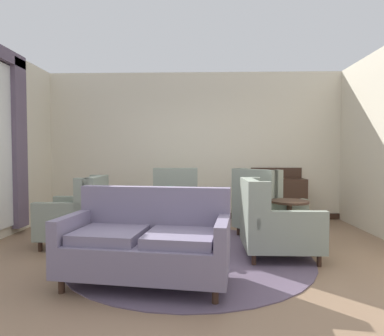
{
  "coord_description": "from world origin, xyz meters",
  "views": [
    {
      "loc": [
        0.15,
        -3.76,
        1.29
      ],
      "look_at": [
        0.02,
        0.61,
        1.11
      ],
      "focal_mm": 29.9,
      "sensor_mm": 36.0,
      "label": 1
    }
  ],
  "objects_px": {
    "armchair_far_left": "(274,224)",
    "sideboard": "(278,197)",
    "armchair_back_corner": "(176,203)",
    "armchair_near_window": "(265,209)",
    "armchair_foreground_right": "(79,215)",
    "settee": "(147,243)",
    "coffee_table": "(173,220)",
    "porcelain_vase": "(170,202)",
    "side_table": "(289,221)"
  },
  "relations": [
    {
      "from": "armchair_far_left",
      "to": "sideboard",
      "type": "xyz_separation_m",
      "value": [
        0.59,
        2.2,
        0.06
      ]
    },
    {
      "from": "armchair_back_corner",
      "to": "sideboard",
      "type": "relative_size",
      "value": 1.03
    },
    {
      "from": "armchair_near_window",
      "to": "armchair_foreground_right",
      "type": "xyz_separation_m",
      "value": [
        -2.76,
        -0.51,
        -0.01
      ]
    },
    {
      "from": "armchair_foreground_right",
      "to": "settee",
      "type": "bearing_deg",
      "value": 40.88
    },
    {
      "from": "coffee_table",
      "to": "porcelain_vase",
      "type": "xyz_separation_m",
      "value": [
        -0.04,
        0.0,
        0.24
      ]
    },
    {
      "from": "armchair_near_window",
      "to": "sideboard",
      "type": "height_order",
      "value": "armchair_near_window"
    },
    {
      "from": "porcelain_vase",
      "to": "sideboard",
      "type": "relative_size",
      "value": 0.36
    },
    {
      "from": "armchair_near_window",
      "to": "armchair_back_corner",
      "type": "xyz_separation_m",
      "value": [
        -1.45,
        0.59,
        0.01
      ]
    },
    {
      "from": "porcelain_vase",
      "to": "armchair_near_window",
      "type": "relative_size",
      "value": 0.32
    },
    {
      "from": "armchair_back_corner",
      "to": "porcelain_vase",
      "type": "bearing_deg",
      "value": 87.89
    },
    {
      "from": "coffee_table",
      "to": "armchair_foreground_right",
      "type": "height_order",
      "value": "armchair_foreground_right"
    },
    {
      "from": "armchair_far_left",
      "to": "sideboard",
      "type": "relative_size",
      "value": 0.95
    },
    {
      "from": "armchair_far_left",
      "to": "armchair_back_corner",
      "type": "bearing_deg",
      "value": 40.76
    },
    {
      "from": "armchair_far_left",
      "to": "settee",
      "type": "bearing_deg",
      "value": 120.22
    },
    {
      "from": "armchair_far_left",
      "to": "side_table",
      "type": "bearing_deg",
      "value": -44.58
    },
    {
      "from": "armchair_back_corner",
      "to": "sideboard",
      "type": "height_order",
      "value": "armchair_back_corner"
    },
    {
      "from": "armchair_far_left",
      "to": "armchair_foreground_right",
      "type": "distance_m",
      "value": 2.71
    },
    {
      "from": "porcelain_vase",
      "to": "side_table",
      "type": "xyz_separation_m",
      "value": [
        1.61,
        -0.02,
        -0.23
      ]
    },
    {
      "from": "armchair_far_left",
      "to": "armchair_foreground_right",
      "type": "height_order",
      "value": "same"
    },
    {
      "from": "armchair_near_window",
      "to": "side_table",
      "type": "bearing_deg",
      "value": 155.57
    },
    {
      "from": "coffee_table",
      "to": "armchair_near_window",
      "type": "relative_size",
      "value": 0.76
    },
    {
      "from": "porcelain_vase",
      "to": "sideboard",
      "type": "bearing_deg",
      "value": 44.73
    },
    {
      "from": "side_table",
      "to": "sideboard",
      "type": "xyz_separation_m",
      "value": [
        0.31,
        1.93,
        0.07
      ]
    },
    {
      "from": "armchair_near_window",
      "to": "side_table",
      "type": "height_order",
      "value": "armchair_near_window"
    },
    {
      "from": "side_table",
      "to": "settee",
      "type": "bearing_deg",
      "value": -147.1
    },
    {
      "from": "coffee_table",
      "to": "porcelain_vase",
      "type": "distance_m",
      "value": 0.24
    },
    {
      "from": "coffee_table",
      "to": "porcelain_vase",
      "type": "height_order",
      "value": "porcelain_vase"
    },
    {
      "from": "armchair_near_window",
      "to": "sideboard",
      "type": "distance_m",
      "value": 1.31
    },
    {
      "from": "coffee_table",
      "to": "armchair_far_left",
      "type": "bearing_deg",
      "value": -12.76
    },
    {
      "from": "settee",
      "to": "sideboard",
      "type": "xyz_separation_m",
      "value": [
        2.04,
        3.05,
        0.07
      ]
    },
    {
      "from": "armchair_near_window",
      "to": "armchair_back_corner",
      "type": "bearing_deg",
      "value": 29.48
    },
    {
      "from": "armchair_foreground_right",
      "to": "armchair_far_left",
      "type": "bearing_deg",
      "value": 78.19
    },
    {
      "from": "side_table",
      "to": "sideboard",
      "type": "relative_size",
      "value": 0.66
    },
    {
      "from": "porcelain_vase",
      "to": "sideboard",
      "type": "xyz_separation_m",
      "value": [
        1.93,
        1.91,
        -0.17
      ]
    },
    {
      "from": "coffee_table",
      "to": "settee",
      "type": "relative_size",
      "value": 0.52
    },
    {
      "from": "armchair_near_window",
      "to": "armchair_foreground_right",
      "type": "relative_size",
      "value": 1.2
    },
    {
      "from": "side_table",
      "to": "sideboard",
      "type": "distance_m",
      "value": 1.96
    },
    {
      "from": "settee",
      "to": "armchair_near_window",
      "type": "bearing_deg",
      "value": 57.46
    },
    {
      "from": "armchair_foreground_right",
      "to": "sideboard",
      "type": "height_order",
      "value": "sideboard"
    },
    {
      "from": "armchair_foreground_right",
      "to": "sideboard",
      "type": "relative_size",
      "value": 0.95
    },
    {
      "from": "side_table",
      "to": "sideboard",
      "type": "bearing_deg",
      "value": 80.74
    },
    {
      "from": "settee",
      "to": "armchair_near_window",
      "type": "xyz_separation_m",
      "value": [
        1.55,
        1.84,
        0.03
      ]
    },
    {
      "from": "porcelain_vase",
      "to": "armchair_back_corner",
      "type": "distance_m",
      "value": 1.3
    },
    {
      "from": "armchair_back_corner",
      "to": "side_table",
      "type": "bearing_deg",
      "value": 138.44
    },
    {
      "from": "porcelain_vase",
      "to": "settee",
      "type": "relative_size",
      "value": 0.22
    },
    {
      "from": "armchair_foreground_right",
      "to": "armchair_back_corner",
      "type": "bearing_deg",
      "value": 128.33
    },
    {
      "from": "coffee_table",
      "to": "armchair_near_window",
      "type": "distance_m",
      "value": 1.56
    },
    {
      "from": "armchair_foreground_right",
      "to": "armchair_back_corner",
      "type": "height_order",
      "value": "armchair_back_corner"
    },
    {
      "from": "settee",
      "to": "sideboard",
      "type": "relative_size",
      "value": 1.66
    },
    {
      "from": "armchair_near_window",
      "to": "armchair_far_left",
      "type": "bearing_deg",
      "value": 136.35
    }
  ]
}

